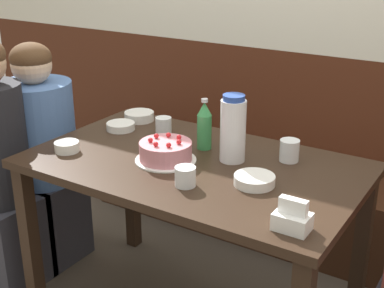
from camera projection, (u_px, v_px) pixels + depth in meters
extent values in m
cube|color=#4C2314|center=(292.00, 141.00, 3.05)|extent=(4.80, 0.04, 1.02)
cube|color=#381E11|center=(273.00, 203.00, 2.98)|extent=(2.22, 0.38, 0.43)
cube|color=black|center=(194.00, 165.00, 2.13)|extent=(1.32, 0.80, 0.03)
cube|color=black|center=(30.00, 244.00, 2.30)|extent=(0.06, 0.06, 0.73)
cube|color=black|center=(132.00, 184.00, 2.85)|extent=(0.06, 0.06, 0.73)
cube|color=black|center=(361.00, 252.00, 2.24)|extent=(0.06, 0.06, 0.73)
cylinder|color=white|center=(166.00, 160.00, 2.13)|extent=(0.25, 0.25, 0.01)
cylinder|color=#C67A84|center=(166.00, 151.00, 2.12)|extent=(0.21, 0.21, 0.07)
sphere|color=red|center=(179.00, 142.00, 2.08)|extent=(0.02, 0.02, 0.02)
sphere|color=red|center=(179.00, 137.00, 2.13)|extent=(0.02, 0.02, 0.02)
sphere|color=red|center=(169.00, 135.00, 2.16)|extent=(0.02, 0.02, 0.02)
sphere|color=red|center=(156.00, 136.00, 2.14)|extent=(0.02, 0.02, 0.02)
sphere|color=red|center=(150.00, 140.00, 2.10)|extent=(0.02, 0.02, 0.02)
sphere|color=red|center=(156.00, 144.00, 2.06)|extent=(0.02, 0.02, 0.02)
sphere|color=red|center=(169.00, 145.00, 2.05)|extent=(0.02, 0.02, 0.02)
cylinder|color=white|center=(233.00, 131.00, 2.09)|extent=(0.10, 0.10, 0.25)
cylinder|color=#28479E|center=(234.00, 98.00, 2.05)|extent=(0.09, 0.09, 0.02)
cylinder|color=#388E4C|center=(204.00, 132.00, 2.23)|extent=(0.06, 0.06, 0.15)
cone|color=#388E4C|center=(205.00, 109.00, 2.20)|extent=(0.06, 0.06, 0.06)
cylinder|color=silver|center=(205.00, 100.00, 2.18)|extent=(0.03, 0.03, 0.01)
cube|color=white|center=(292.00, 222.00, 1.62)|extent=(0.11, 0.08, 0.05)
cube|color=white|center=(293.00, 206.00, 1.60)|extent=(0.09, 0.03, 0.05)
cylinder|color=white|center=(254.00, 180.00, 1.92)|extent=(0.15, 0.15, 0.04)
cylinder|color=white|center=(67.00, 147.00, 2.22)|extent=(0.10, 0.10, 0.04)
cylinder|color=white|center=(139.00, 116.00, 2.60)|extent=(0.14, 0.14, 0.04)
cylinder|color=white|center=(121.00, 126.00, 2.47)|extent=(0.13, 0.13, 0.03)
cylinder|color=silver|center=(164.00, 126.00, 2.40)|extent=(0.07, 0.07, 0.08)
cylinder|color=silver|center=(289.00, 150.00, 2.12)|extent=(0.08, 0.08, 0.09)
cylinder|color=silver|center=(185.00, 176.00, 1.91)|extent=(0.08, 0.08, 0.07)
cube|color=#33333D|center=(7.00, 240.00, 2.59)|extent=(0.34, 0.30, 0.45)
cube|color=#33333D|center=(48.00, 217.00, 2.81)|extent=(0.34, 0.30, 0.45)
cylinder|color=#4C70AD|center=(39.00, 132.00, 2.63)|extent=(0.36, 0.36, 0.50)
sphere|color=beige|center=(31.00, 65.00, 2.51)|extent=(0.19, 0.19, 0.19)
ellipsoid|color=#4C331E|center=(30.00, 58.00, 2.50)|extent=(0.20, 0.20, 0.14)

